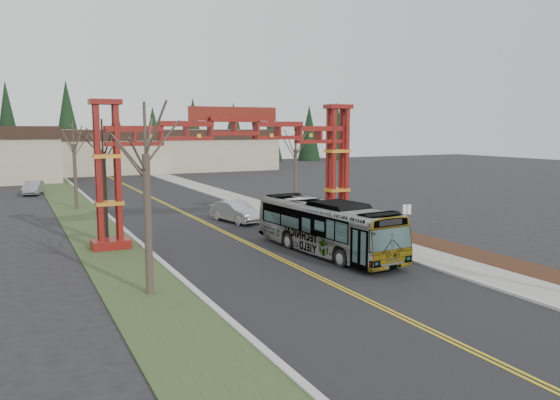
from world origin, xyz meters
TOP-DOWN VIEW (x-y plane):
  - ground at (0.00, 0.00)m, footprint 200.00×200.00m
  - road at (0.00, 25.00)m, footprint 12.00×110.00m
  - lane_line_left at (-0.12, 25.00)m, footprint 0.12×100.00m
  - lane_line_right at (0.12, 25.00)m, footprint 0.12×100.00m
  - curb_right at (6.15, 25.00)m, footprint 0.30×110.00m
  - sidewalk_right at (7.60, 25.00)m, footprint 2.60×110.00m
  - landscape_strip at (10.20, 10.00)m, footprint 2.60×50.00m
  - grass_median at (-8.00, 25.00)m, footprint 4.00×110.00m
  - curb_left at (-6.15, 25.00)m, footprint 0.30×110.00m
  - gateway_arch at (0.00, 18.00)m, footprint 18.20×1.60m
  - retail_building_east at (10.00, 79.95)m, footprint 38.00×20.30m
  - conifer_treeline at (0.25, 92.00)m, footprint 116.10×5.60m
  - transit_bus at (2.98, 11.21)m, footprint 3.59×11.41m
  - silver_sedan at (2.32, 23.53)m, footprint 2.84×5.26m
  - parked_car_far_a at (-11.00, 49.92)m, footprint 2.58×4.82m
  - bare_tree_median_near at (-8.00, 7.87)m, footprint 3.33×3.33m
  - bare_tree_median_mid at (-8.00, 19.60)m, footprint 3.04×3.04m
  - bare_tree_median_far at (-8.00, 36.15)m, footprint 3.11×3.11m
  - bare_tree_right_far at (10.00, 28.20)m, footprint 3.04×3.04m
  - street_sign at (9.69, 12.24)m, footprint 0.51×0.24m
  - barrel_south at (9.55, 17.53)m, footprint 0.57×0.57m
  - barrel_mid at (9.21, 19.09)m, footprint 0.51×0.51m
  - barrel_north at (9.56, 22.19)m, footprint 0.57×0.57m

SIDE VIEW (x-z plane):
  - ground at x=0.00m, z-range 0.00..0.00m
  - road at x=0.00m, z-range 0.00..0.02m
  - lane_line_left at x=-0.12m, z-range 0.02..0.03m
  - lane_line_right at x=0.12m, z-range 0.02..0.03m
  - grass_median at x=-8.00m, z-range 0.00..0.08m
  - landscape_strip at x=10.20m, z-range 0.00..0.12m
  - curb_right at x=6.15m, z-range 0.00..0.15m
  - curb_left at x=-6.15m, z-range 0.00..0.15m
  - sidewalk_right at x=7.60m, z-range 0.01..0.15m
  - barrel_mid at x=9.21m, z-range 0.00..0.94m
  - barrel_south at x=9.55m, z-range 0.00..1.05m
  - barrel_north at x=9.56m, z-range 0.00..1.06m
  - parked_car_far_a at x=-11.00m, z-range 0.00..1.51m
  - silver_sedan at x=2.32m, z-range 0.00..1.65m
  - transit_bus at x=2.98m, z-range 0.00..3.13m
  - street_sign at x=9.69m, z-range 0.51..2.85m
  - retail_building_east at x=10.00m, z-range 0.01..7.01m
  - bare_tree_right_far at x=10.00m, z-range 1.63..8.98m
  - bare_tree_median_mid at x=-8.00m, z-range 1.85..9.64m
  - bare_tree_median_far at x=-8.00m, z-range 1.85..9.74m
  - gateway_arch at x=0.00m, z-range 1.53..10.43m
  - bare_tree_median_near at x=-8.00m, z-range 1.93..10.26m
  - conifer_treeline at x=0.25m, z-range -0.01..12.99m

